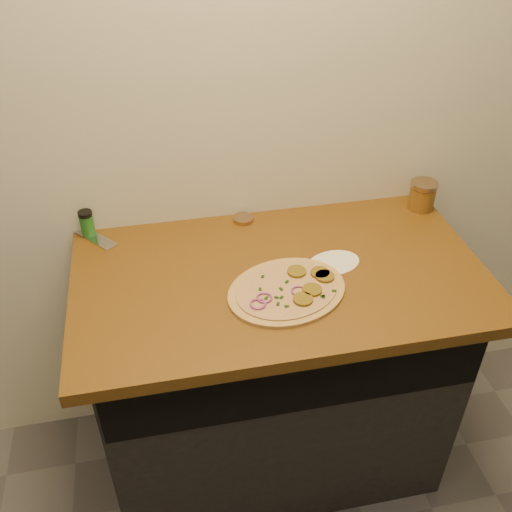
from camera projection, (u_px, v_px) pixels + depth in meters
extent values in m
cube|color=beige|center=(257.00, 81.00, 1.65)|extent=(4.00, 0.02, 2.70)
cube|color=black|center=(274.00, 373.00, 1.97)|extent=(1.10, 0.60, 0.86)
cube|color=brown|center=(279.00, 277.00, 1.67)|extent=(1.20, 0.70, 0.04)
cylinder|color=tan|center=(287.00, 291.00, 1.58)|extent=(0.43, 0.43, 0.01)
cylinder|color=#D1C88A|center=(287.00, 289.00, 1.58)|extent=(0.37, 0.37, 0.00)
cylinder|color=brown|center=(312.00, 290.00, 1.57)|extent=(0.05, 0.05, 0.01)
cylinder|color=brown|center=(320.00, 273.00, 1.63)|extent=(0.05, 0.05, 0.01)
cylinder|color=brown|center=(325.00, 276.00, 1.61)|extent=(0.05, 0.05, 0.01)
cylinder|color=brown|center=(303.00, 299.00, 1.53)|extent=(0.05, 0.05, 0.01)
cylinder|color=brown|center=(297.00, 272.00, 1.63)|extent=(0.05, 0.05, 0.01)
torus|color=#7A2E72|center=(299.00, 291.00, 1.56)|extent=(0.05, 0.05, 0.01)
torus|color=#7A2E72|center=(258.00, 304.00, 1.52)|extent=(0.05, 0.05, 0.01)
torus|color=#7A2E72|center=(264.00, 298.00, 1.54)|extent=(0.05, 0.05, 0.01)
cube|color=black|center=(263.00, 277.00, 1.62)|extent=(0.01, 0.01, 0.00)
cube|color=black|center=(287.00, 306.00, 1.51)|extent=(0.01, 0.01, 0.00)
cube|color=black|center=(281.00, 289.00, 1.57)|extent=(0.01, 0.01, 0.00)
cube|color=black|center=(278.00, 304.00, 1.52)|extent=(0.01, 0.01, 0.00)
cube|color=black|center=(323.00, 296.00, 1.55)|extent=(0.01, 0.01, 0.00)
cube|color=black|center=(276.00, 297.00, 1.54)|extent=(0.01, 0.01, 0.00)
cube|color=black|center=(260.00, 289.00, 1.57)|extent=(0.01, 0.01, 0.00)
cube|color=black|center=(266.00, 298.00, 1.54)|extent=(0.01, 0.01, 0.00)
cube|color=black|center=(324.00, 297.00, 1.55)|extent=(0.01, 0.01, 0.00)
cube|color=black|center=(282.00, 297.00, 1.54)|extent=(0.01, 0.01, 0.00)
cube|color=black|center=(287.00, 282.00, 1.60)|extent=(0.01, 0.01, 0.00)
cube|color=black|center=(334.00, 291.00, 1.57)|extent=(0.01, 0.01, 0.00)
cube|color=#B7BAC1|center=(89.00, 235.00, 1.81)|extent=(0.18, 0.20, 0.01)
cube|color=black|center=(59.00, 217.00, 1.88)|extent=(0.10, 0.11, 0.02)
cylinder|color=#A1805D|center=(243.00, 219.00, 1.87)|extent=(0.07, 0.07, 0.01)
cylinder|color=#A41710|center=(422.00, 197.00, 1.92)|extent=(0.09, 0.09, 0.08)
cylinder|color=#A1805D|center=(424.00, 184.00, 1.89)|extent=(0.09, 0.09, 0.01)
cylinder|color=#1F621F|center=(87.00, 226.00, 1.79)|extent=(0.04, 0.04, 0.07)
cylinder|color=black|center=(85.00, 214.00, 1.76)|extent=(0.04, 0.04, 0.01)
cylinder|color=silver|center=(334.00, 263.00, 1.69)|extent=(0.20, 0.20, 0.00)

